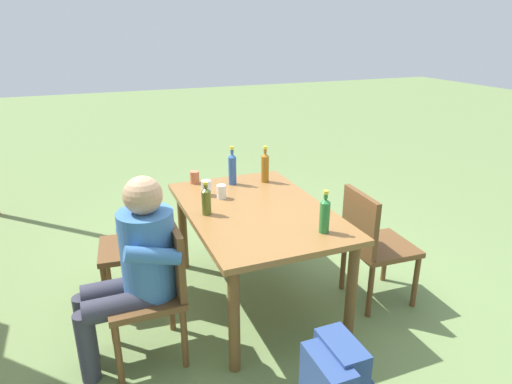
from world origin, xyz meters
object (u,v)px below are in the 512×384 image
cup_terracotta (195,177)px  backpack_by_near_side (341,380)px  cup_white (221,192)px  bottle_green (325,215)px  bottle_blue (232,168)px  bottle_olive (206,201)px  dining_table (256,220)px  bottle_amber (265,167)px  person_in_white_shirt (135,264)px  chair_near_left (372,241)px  cup_glass (206,188)px  chair_far_right (141,239)px  chair_far_left (157,285)px

cup_terracotta → backpack_by_near_side: 1.95m
backpack_by_near_side → cup_terracotta: bearing=8.7°
cup_white → bottle_green: bearing=-152.3°
bottle_blue → bottle_olive: bearing=144.9°
dining_table → bottle_amber: 0.61m
person_in_white_shirt → bottle_blue: bearing=-45.9°
bottle_amber → backpack_by_near_side: 1.81m
dining_table → chair_near_left: bearing=-112.8°
bottle_olive → cup_white: bearing=-36.4°
bottle_amber → cup_glass: 0.55m
cup_white → chair_near_left: bearing=-122.3°
bottle_amber → dining_table: bearing=150.8°
chair_far_right → bottle_amber: 1.13m
chair_far_right → person_in_white_shirt: person_in_white_shirt is taller
chair_near_left → cup_terracotta: (1.00, 1.05, 0.30)m
dining_table → cup_white: bearing=32.0°
person_in_white_shirt → cup_white: person_in_white_shirt is taller
chair_far_left → chair_far_right: (0.65, 0.00, 0.00)m
dining_table → bottle_blue: bearing=-1.0°
bottle_olive → cup_glass: bearing=-15.5°
cup_terracotta → bottle_blue: bearing=-116.0°
bottle_amber → cup_terracotta: (0.18, 0.55, -0.08)m
bottle_olive → backpack_by_near_side: size_ratio=0.50×
person_in_white_shirt → backpack_by_near_side: size_ratio=2.52×
chair_far_left → person_in_white_shirt: bearing=90.2°
chair_near_left → backpack_by_near_side: bearing=137.8°
chair_far_left → bottle_blue: 1.23m
cup_terracotta → chair_far_right: bearing=124.7°
bottle_blue → cup_white: 0.33m
cup_white → chair_far_right: bearing=85.1°
bottle_olive → person_in_white_shirt: bearing=123.5°
chair_near_left → cup_glass: chair_near_left is taller
chair_far_left → chair_near_left: (0.00, -1.55, 0.00)m
chair_far_right → person_in_white_shirt: 0.68m
dining_table → bottle_olive: bearing=86.6°
person_in_white_shirt → bottle_amber: bearing=-54.6°
chair_near_left → bottle_blue: bearing=41.6°
bottle_blue → cup_glass: size_ratio=2.72×
dining_table → cup_white: size_ratio=14.31×
chair_far_right → bottle_olive: bearing=-125.4°
dining_table → chair_far_left: (-0.33, 0.78, -0.16)m
cup_glass → backpack_by_near_side: size_ratio=0.25×
chair_far_left → cup_white: 0.91m
cup_glass → person_in_white_shirt: bearing=138.2°
bottle_olive → backpack_by_near_side: bottle_olive is taller
chair_near_left → chair_far_left: bearing=90.1°
bottle_amber → bottle_blue: (0.04, 0.27, 0.01)m
chair_far_right → bottle_olive: 0.63m
bottle_green → cup_glass: (0.90, 0.50, -0.06)m
backpack_by_near_side → bottle_olive: bearing=17.0°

